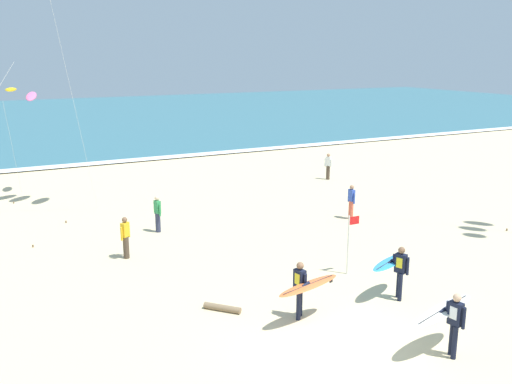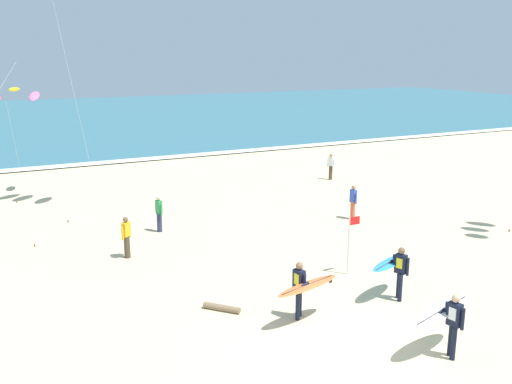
# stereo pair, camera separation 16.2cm
# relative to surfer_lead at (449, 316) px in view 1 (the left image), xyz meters

# --- Properties ---
(ground_plane) EXTENTS (160.00, 160.00, 0.00)m
(ground_plane) POSITION_rel_surfer_lead_xyz_m (-2.27, 1.74, -1.05)
(ground_plane) COLOR beige
(ocean_water) EXTENTS (160.00, 60.00, 0.08)m
(ocean_water) POSITION_rel_surfer_lead_xyz_m (-2.27, 59.11, -1.01)
(ocean_water) COLOR #336B7A
(ocean_water) RESTS_ON ground
(shoreline_foam) EXTENTS (160.00, 1.28, 0.01)m
(shoreline_foam) POSITION_rel_surfer_lead_xyz_m (-2.27, 29.41, -0.96)
(shoreline_foam) COLOR white
(shoreline_foam) RESTS_ON ocean_water
(surfer_lead) EXTENTS (2.31, 1.10, 1.71)m
(surfer_lead) POSITION_rel_surfer_lead_xyz_m (0.00, 0.00, 0.00)
(surfer_lead) COLOR black
(surfer_lead) RESTS_ON ground
(surfer_trailing) EXTENTS (1.96, 1.19, 1.71)m
(surfer_trailing) POSITION_rel_surfer_lead_xyz_m (1.07, 3.23, -0.01)
(surfer_trailing) COLOR black
(surfer_trailing) RESTS_ON ground
(surfer_third) EXTENTS (2.17, 1.06, 1.71)m
(surfer_third) POSITION_rel_surfer_lead_xyz_m (-2.26, 3.24, -0.01)
(surfer_third) COLOR black
(surfer_third) RESTS_ON ground
(kite_arc_golden_high) EXTENTS (2.67, 2.86, 5.69)m
(kite_arc_golden_high) POSITION_rel_surfer_lead_xyz_m (-8.11, 22.74, 4.30)
(kite_arc_golden_high) COLOR pink
(kite_arc_golden_high) RESTS_ON ground
(bystander_green_top) EXTENTS (0.24, 0.49, 1.59)m
(bystander_green_top) POSITION_rel_surfer_lead_xyz_m (-3.50, 12.98, -0.23)
(bystander_green_top) COLOR #2D334C
(bystander_green_top) RESTS_ON ground
(bystander_blue_top) EXTENTS (0.22, 0.50, 1.59)m
(bystander_blue_top) POSITION_rel_surfer_lead_xyz_m (5.03, 10.87, -0.23)
(bystander_blue_top) COLOR #D8593F
(bystander_blue_top) RESTS_ON ground
(bystander_yellow_top) EXTENTS (0.41, 0.34, 1.59)m
(bystander_yellow_top) POSITION_rel_surfer_lead_xyz_m (-5.50, 10.47, -0.23)
(bystander_yellow_top) COLOR #4C3D2D
(bystander_yellow_top) RESTS_ON ground
(bystander_white_top) EXTENTS (0.31, 0.45, 1.59)m
(bystander_white_top) POSITION_rel_surfer_lead_xyz_m (8.76, 18.25, -0.23)
(bystander_white_top) COLOR #4C3D2D
(bystander_white_top) RESTS_ON ground
(lifeguard_flag) EXTENTS (0.45, 0.05, 2.10)m
(lifeguard_flag) POSITION_rel_surfer_lead_xyz_m (0.97, 5.49, 0.22)
(lifeguard_flag) COLOR silver
(lifeguard_flag) RESTS_ON ground
(driftwood_log) EXTENTS (0.93, 0.98, 0.19)m
(driftwood_log) POSITION_rel_surfer_lead_xyz_m (-4.09, 4.81, -0.95)
(driftwood_log) COLOR #846B4C
(driftwood_log) RESTS_ON ground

